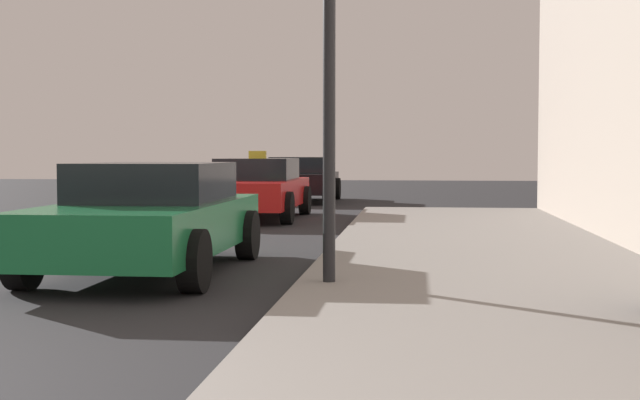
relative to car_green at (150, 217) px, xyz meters
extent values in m
cylinder|color=black|center=(2.23, -1.47, 1.69)|extent=(0.12, 0.12, 4.37)
cube|color=#196638|center=(0.00, -0.05, -0.10)|extent=(1.77, 4.22, 0.55)
cube|color=black|center=(0.00, 0.16, 0.40)|extent=(1.56, 1.90, 0.45)
cylinder|color=black|center=(0.89, -1.40, -0.33)|extent=(0.22, 0.64, 0.64)
cylinder|color=black|center=(-0.89, -1.40, -0.33)|extent=(0.22, 0.64, 0.64)
cylinder|color=black|center=(0.89, 1.30, -0.33)|extent=(0.22, 0.64, 0.64)
cylinder|color=black|center=(-0.89, 1.30, -0.33)|extent=(0.22, 0.64, 0.64)
cube|color=red|center=(-0.30, 8.16, -0.10)|extent=(1.74, 4.23, 0.55)
cube|color=black|center=(-0.30, 8.37, 0.40)|extent=(1.53, 1.90, 0.45)
cube|color=yellow|center=(-0.30, 8.37, 0.70)|extent=(0.36, 0.14, 0.16)
cylinder|color=black|center=(0.57, 6.81, -0.33)|extent=(0.22, 0.64, 0.64)
cylinder|color=black|center=(-1.17, 6.81, -0.33)|extent=(0.22, 0.64, 0.64)
cylinder|color=black|center=(0.57, 9.52, -0.33)|extent=(0.22, 0.64, 0.64)
cylinder|color=black|center=(-1.17, 9.52, -0.33)|extent=(0.22, 0.64, 0.64)
cube|color=black|center=(-0.22, 14.61, -0.10)|extent=(1.82, 4.11, 0.55)
cube|color=black|center=(-0.22, 14.82, 0.40)|extent=(1.61, 1.85, 0.45)
cylinder|color=black|center=(0.69, 13.30, -0.33)|extent=(0.22, 0.64, 0.64)
cylinder|color=black|center=(-1.13, 13.30, -0.33)|extent=(0.22, 0.64, 0.64)
cylinder|color=black|center=(0.69, 15.93, -0.33)|extent=(0.22, 0.64, 0.64)
cylinder|color=black|center=(-1.13, 15.93, -0.33)|extent=(0.22, 0.64, 0.64)
camera|label=1|loc=(3.05, -9.60, 0.74)|focal=48.12mm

